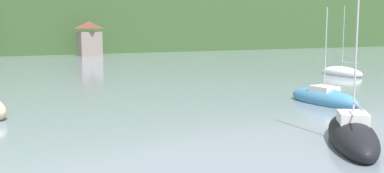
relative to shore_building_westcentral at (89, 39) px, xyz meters
name	(u,v)px	position (x,y,z in m)	size (l,w,h in m)	color
shore_building_westcentral	(89,39)	(0.00, 0.00, 0.00)	(4.41, 4.53, 6.96)	gray
sailboat_mid_0	(352,135)	(-5.76, -74.83, -2.92)	(6.19, 7.25, 11.62)	black
sailboat_far_3	(342,73)	(17.60, -50.83, -3.03)	(2.00, 6.13, 8.68)	white
sailboat_mid_6	(324,98)	(1.43, -65.16, -2.96)	(2.25, 6.59, 7.63)	teal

